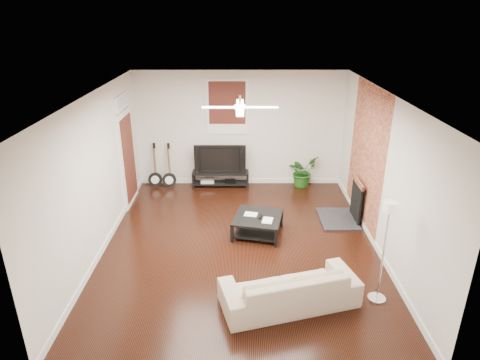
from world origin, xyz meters
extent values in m
cube|color=black|center=(0.00, 0.00, 0.00)|extent=(5.00, 6.00, 0.01)
cube|color=white|center=(0.00, 0.00, 2.80)|extent=(5.00, 6.00, 0.01)
cube|color=silver|center=(0.00, 3.00, 1.40)|extent=(5.00, 0.01, 2.80)
cube|color=silver|center=(0.00, -3.00, 1.40)|extent=(5.00, 0.01, 2.80)
cube|color=silver|center=(-2.50, 0.00, 1.40)|extent=(0.01, 6.00, 2.80)
cube|color=silver|center=(2.50, 0.00, 1.40)|extent=(0.01, 6.00, 2.80)
cube|color=brown|center=(2.49, 1.00, 1.40)|extent=(0.02, 2.20, 2.80)
cube|color=black|center=(2.20, 1.00, 0.46)|extent=(0.80, 1.10, 0.92)
cube|color=#3C1510|center=(-0.30, 2.97, 1.95)|extent=(1.00, 0.06, 1.30)
cube|color=white|center=(-2.46, 1.90, 1.25)|extent=(0.08, 1.00, 2.50)
cube|color=black|center=(-0.48, 2.78, 0.19)|extent=(1.38, 0.37, 0.39)
imported|color=black|center=(-0.48, 2.80, 0.75)|extent=(1.24, 0.16, 0.71)
cube|color=black|center=(0.35, 0.43, 0.19)|extent=(1.06, 1.06, 0.37)
imported|color=tan|center=(0.73, -1.67, 0.29)|extent=(2.15, 1.30, 0.59)
imported|color=#1D5418|center=(1.54, 2.81, 0.39)|extent=(0.92, 0.92, 0.77)
camera|label=1|loc=(-0.01, -6.74, 4.09)|focal=31.15mm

